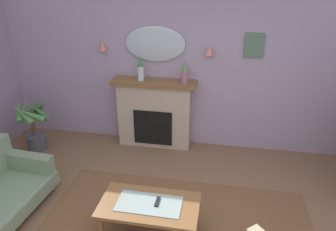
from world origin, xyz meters
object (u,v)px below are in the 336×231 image
Objects in this scene: wall_sconce_left at (102,46)px; wall_sconce_right at (209,50)px; mantel_vase_centre at (185,72)px; coffee_table at (149,208)px; potted_plant_corner_palm at (33,123)px; fireplace at (154,114)px; mantel_vase_left at (141,69)px; wall_mirror at (155,44)px; framed_picture at (254,45)px; tv_remote at (157,202)px.

wall_sconce_right is at bearing 0.00° from wall_sconce_left.
mantel_vase_centre is 0.33× the size of coffee_table.
coffee_table is at bearing -59.62° from wall_sconce_left.
mantel_vase_centre reaches higher than potted_plant_corner_palm.
mantel_vase_centre reaches higher than fireplace.
wall_sconce_right is at bearing 18.92° from mantel_vase_centre.
mantel_vase_left is 0.41× the size of wall_mirror.
framed_picture reaches higher than mantel_vase_centre.
mantel_vase_centre is at bearing 86.97° from coffee_table.
wall_sconce_left is at bearing 120.38° from coffee_table.
wall_mirror is 0.87× the size of coffee_table.
wall_mirror is 6.86× the size of wall_sconce_left.
wall_sconce_left is at bearing 30.48° from potted_plant_corner_palm.
wall_sconce_left is at bearing 173.84° from fireplace.
mantel_vase_left is 2.78× the size of wall_sconce_right.
framed_picture is at bearing 5.77° from fireplace.
fireplace is at bearing 15.58° from potted_plant_corner_palm.
wall_sconce_right reaches higher than potted_plant_corner_palm.
fireplace is 1.42× the size of wall_mirror.
wall_mirror is at bearing 176.63° from wall_sconce_right.
wall_sconce_left reaches higher than mantel_vase_centre.
wall_sconce_right is (0.85, -0.05, -0.05)m from wall_mirror.
wall_mirror is 2.58m from coffee_table.
framed_picture reaches higher than wall_sconce_right.
mantel_vase_centre is at bearing -169.80° from framed_picture.
tv_remote is 2.80m from potted_plant_corner_palm.
wall_mirror is at bearing 90.00° from fireplace.
fireplace reaches higher than coffee_table.
wall_sconce_left is (-1.35, 0.12, 0.32)m from mantel_vase_centre.
framed_picture reaches higher than mantel_vase_left.
potted_plant_corner_palm is (-2.30, 1.50, 0.11)m from coffee_table.
wall_mirror reaches higher than wall_sconce_left.
framed_picture is at bearing 10.20° from mantel_vase_centre.
wall_sconce_left reaches higher than fireplace.
wall_sconce_right is 0.13× the size of coffee_table.
wall_sconce_left is 2.77m from coffee_table.
mantel_vase_left is 2.78× the size of wall_sconce_left.
wall_mirror is 2.36m from potted_plant_corner_palm.
framed_picture reaches higher than coffee_table.
mantel_vase_centre is at bearing -5.08° from wall_sconce_left.
wall_mirror is at bearing 3.37° from wall_sconce_left.
framed_picture is at bearing 5.27° from wall_sconce_right.
wall_mirror is at bearing 40.36° from mantel_vase_left.
wall_sconce_right is at bearing 6.16° from fireplace.
wall_sconce_left is at bearing 122.54° from tv_remote.
fireplace is 1.99m from potted_plant_corner_palm.
coffee_table is at bearing -79.72° from wall_mirror.
tv_remote is at bearing -57.46° from wall_sconce_left.
tv_remote is at bearing -76.48° from fireplace.
mantel_vase_left is at bearing -173.48° from wall_sconce_right.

